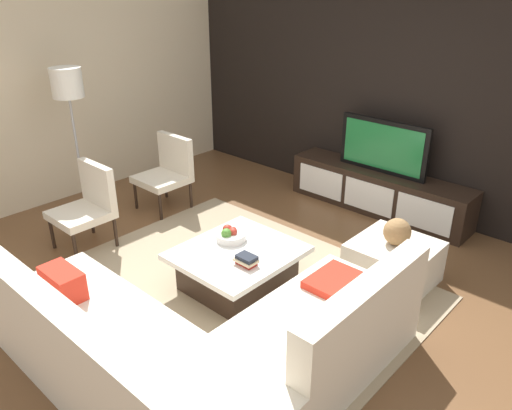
{
  "coord_description": "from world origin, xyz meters",
  "views": [
    {
      "loc": [
        2.62,
        -2.63,
        2.61
      ],
      "look_at": [
        -0.31,
        0.57,
        0.6
      ],
      "focal_mm": 35.12,
      "sensor_mm": 36.0,
      "label": 1
    }
  ],
  "objects": [
    {
      "name": "floor_lamp",
      "position": [
        -2.56,
        0.01,
        1.45
      ],
      "size": [
        0.34,
        0.34,
        1.7
      ],
      "color": "#A5A5AA",
      "rests_on": "ground"
    },
    {
      "name": "fruit_bowl",
      "position": [
        -0.28,
        0.2,
        0.43
      ],
      "size": [
        0.28,
        0.28,
        0.14
      ],
      "color": "silver",
      "rests_on": "coffee_table"
    },
    {
      "name": "accent_chair_far",
      "position": [
        -1.95,
        0.8,
        0.49
      ],
      "size": [
        0.56,
        0.54,
        0.87
      ],
      "rotation": [
        0.0,
        0.0,
        -0.19
      ],
      "color": "black",
      "rests_on": "ground"
    },
    {
      "name": "feature_wall_back",
      "position": [
        0.0,
        2.7,
        1.4
      ],
      "size": [
        6.4,
        0.12,
        2.8
      ],
      "primitive_type": "cube",
      "color": "black",
      "rests_on": "ground"
    },
    {
      "name": "ground_plane",
      "position": [
        0.0,
        0.0,
        0.0
      ],
      "size": [
        14.0,
        14.0,
        0.0
      ],
      "primitive_type": "plane",
      "color": "brown"
    },
    {
      "name": "area_rug",
      "position": [
        -0.1,
        0.0,
        0.01
      ],
      "size": [
        3.2,
        2.62,
        0.01
      ],
      "primitive_type": "cube",
      "color": "tan",
      "rests_on": "ground"
    },
    {
      "name": "decorative_ball",
      "position": [
        0.89,
        1.12,
        0.52
      ],
      "size": [
        0.25,
        0.25,
        0.25
      ],
      "primitive_type": "sphere",
      "color": "#997247",
      "rests_on": "ottoman"
    },
    {
      "name": "television",
      "position": [
        0.0,
        2.4,
        0.81
      ],
      "size": [
        1.09,
        0.06,
        0.62
      ],
      "color": "black",
      "rests_on": "media_console"
    },
    {
      "name": "coffee_table",
      "position": [
        -0.1,
        0.1,
        0.2
      ],
      "size": [
        0.93,
        1.04,
        0.38
      ],
      "color": "black",
      "rests_on": "ground"
    },
    {
      "name": "side_wall_left",
      "position": [
        -3.2,
        0.2,
        1.4
      ],
      "size": [
        0.12,
        5.2,
        2.8
      ],
      "primitive_type": "cube",
      "color": "beige",
      "rests_on": "ground"
    },
    {
      "name": "accent_chair_near",
      "position": [
        -1.78,
        -0.36,
        0.49
      ],
      "size": [
        0.54,
        0.54,
        0.87
      ],
      "rotation": [
        0.0,
        0.0,
        0.13
      ],
      "color": "black",
      "rests_on": "ground"
    },
    {
      "name": "media_console",
      "position": [
        0.0,
        2.4,
        0.25
      ],
      "size": [
        2.22,
        0.46,
        0.5
      ],
      "color": "black",
      "rests_on": "ground"
    },
    {
      "name": "ottoman",
      "position": [
        0.89,
        1.12,
        0.2
      ],
      "size": [
        0.7,
        0.7,
        0.4
      ],
      "primitive_type": "cube",
      "color": "beige",
      "rests_on": "ground"
    },
    {
      "name": "book_stack",
      "position": [
        0.12,
        -0.02,
        0.43
      ],
      "size": [
        0.19,
        0.13,
        0.09
      ],
      "color": "maroon",
      "rests_on": "coffee_table"
    },
    {
      "name": "sectional_couch",
      "position": [
        0.51,
        -0.91,
        0.28
      ],
      "size": [
        2.45,
        2.27,
        0.82
      ],
      "color": "beige",
      "rests_on": "ground"
    }
  ]
}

